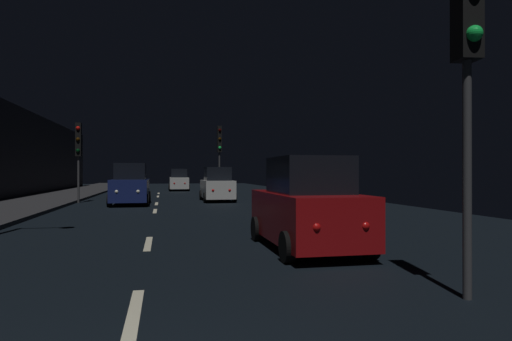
% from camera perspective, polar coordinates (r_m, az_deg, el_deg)
% --- Properties ---
extents(ground, '(25.68, 84.00, 0.02)m').
position_cam_1_polar(ground, '(27.22, -12.54, -3.91)').
color(ground, black).
extents(sidewalk_left, '(4.40, 84.00, 0.15)m').
position_cam_1_polar(sidewalk_left, '(28.10, -26.24, -3.60)').
color(sidewalk_left, '#28282B').
rests_on(sidewalk_left, ground).
extents(lane_centerline, '(0.16, 33.93, 0.01)m').
position_cam_1_polar(lane_centerline, '(22.15, -12.71, -4.71)').
color(lane_centerline, beige).
rests_on(lane_centerline, ground).
extents(traffic_light_near_right, '(0.34, 0.47, 5.18)m').
position_cam_1_polar(traffic_light_near_right, '(7.06, 25.43, 16.64)').
color(traffic_light_near_right, '#38383A').
rests_on(traffic_light_near_right, ground).
extents(traffic_light_far_left, '(0.31, 0.46, 4.54)m').
position_cam_1_polar(traffic_light_far_left, '(27.19, -21.74, 3.02)').
color(traffic_light_far_left, '#38383A').
rests_on(traffic_light_far_left, ground).
extents(traffic_light_far_right, '(0.32, 0.46, 5.09)m').
position_cam_1_polar(traffic_light_far_right, '(32.36, -4.70, 3.27)').
color(traffic_light_far_right, '#38383A').
rests_on(traffic_light_far_right, ground).
extents(car_approaching_headlights, '(2.04, 4.41, 2.22)m').
position_cam_1_polar(car_approaching_headlights, '(24.89, -15.74, -1.89)').
color(car_approaching_headlights, '#141E51').
rests_on(car_approaching_headlights, ground).
extents(car_parked_right_near, '(1.91, 4.14, 2.09)m').
position_cam_1_polar(car_parked_right_near, '(10.18, 6.55, -4.67)').
color(car_parked_right_near, maroon).
rests_on(car_parked_right_near, ground).
extents(car_distant_taillights, '(1.88, 4.08, 2.06)m').
position_cam_1_polar(car_distant_taillights, '(42.76, -9.84, -1.29)').
color(car_distant_taillights, silver).
rests_on(car_distant_taillights, ground).
extents(car_parked_right_far, '(1.87, 4.06, 2.04)m').
position_cam_1_polar(car_parked_right_far, '(26.89, -4.98, -1.94)').
color(car_parked_right_far, silver).
rests_on(car_parked_right_far, ground).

